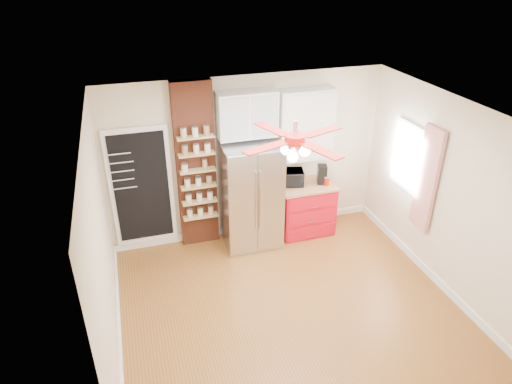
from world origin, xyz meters
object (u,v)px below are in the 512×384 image
object	(u,v)px
red_cabinet	(305,208)
pantry_jar_oats	(185,168)
toaster_oven	(289,177)
canister_left	(327,181)
fridge	(251,195)
ceiling_fan	(295,140)
coffee_maker	(322,174)

from	to	relation	value
red_cabinet	pantry_jar_oats	xyz separation A→B (m)	(-1.97, 0.09, 0.98)
toaster_oven	canister_left	bearing A→B (deg)	-5.14
fridge	ceiling_fan	size ratio (longest dim) A/B	1.25
canister_left	pantry_jar_oats	size ratio (longest dim) A/B	1.21
toaster_oven	canister_left	xyz separation A→B (m)	(0.58, -0.20, -0.06)
pantry_jar_oats	toaster_oven	bearing A→B (deg)	0.22
red_cabinet	toaster_oven	size ratio (longest dim) A/B	2.09
ceiling_fan	coffee_maker	world-z (taller)	ceiling_fan
coffee_maker	ceiling_fan	bearing A→B (deg)	-107.53
fridge	toaster_oven	world-z (taller)	fridge
coffee_maker	canister_left	xyz separation A→B (m)	(0.05, -0.09, -0.09)
red_cabinet	pantry_jar_oats	size ratio (longest dim) A/B	8.18
fridge	ceiling_fan	world-z (taller)	ceiling_fan
fridge	pantry_jar_oats	world-z (taller)	fridge
canister_left	ceiling_fan	bearing A→B (deg)	-127.98
fridge	pantry_jar_oats	xyz separation A→B (m)	(-1.00, 0.14, 0.55)
pantry_jar_oats	fridge	bearing A→B (deg)	-7.84
toaster_oven	ceiling_fan	bearing A→B (deg)	-96.18
toaster_oven	canister_left	distance (m)	0.62
fridge	ceiling_fan	bearing A→B (deg)	-88.24
pantry_jar_oats	red_cabinet	bearing A→B (deg)	-2.54
red_cabinet	pantry_jar_oats	world-z (taller)	pantry_jar_oats
red_cabinet	canister_left	size ratio (longest dim) A/B	6.77
coffee_maker	pantry_jar_oats	world-z (taller)	pantry_jar_oats
coffee_maker	fridge	bearing A→B (deg)	-160.62
ceiling_fan	coffee_maker	bearing A→B (deg)	54.65
coffee_maker	pantry_jar_oats	bearing A→B (deg)	-164.84
canister_left	coffee_maker	bearing A→B (deg)	118.05
toaster_oven	pantry_jar_oats	xyz separation A→B (m)	(-1.69, -0.01, 0.41)
ceiling_fan	canister_left	xyz separation A→B (m)	(1.23, 1.57, -1.45)
fridge	pantry_jar_oats	distance (m)	1.15
ceiling_fan	canister_left	distance (m)	2.47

